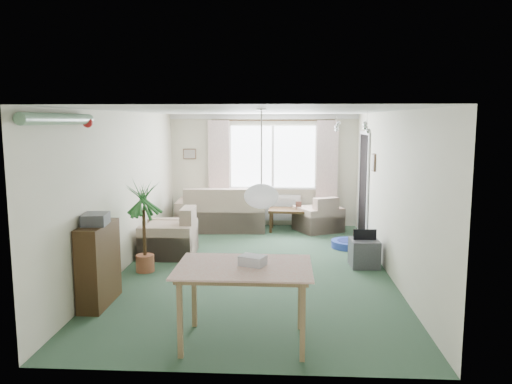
# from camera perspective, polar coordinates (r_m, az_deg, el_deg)

# --- Properties ---
(ground) EXTENTS (6.50, 6.50, 0.00)m
(ground) POSITION_cam_1_polar(r_m,az_deg,el_deg) (7.80, -0.12, -8.71)
(ground) COLOR #2A4632
(window) EXTENTS (1.80, 0.03, 1.30)m
(window) POSITION_cam_1_polar(r_m,az_deg,el_deg) (10.71, 1.94, 4.07)
(window) COLOR white
(curtain_rod) EXTENTS (2.60, 0.03, 0.03)m
(curtain_rod) POSITION_cam_1_polar(r_m,az_deg,el_deg) (10.61, 1.95, 8.19)
(curtain_rod) COLOR black
(curtain_left) EXTENTS (0.45, 0.08, 2.00)m
(curtain_left) POSITION_cam_1_polar(r_m,az_deg,el_deg) (10.72, -4.24, 2.82)
(curtain_left) COLOR beige
(curtain_right) EXTENTS (0.45, 0.08, 2.00)m
(curtain_right) POSITION_cam_1_polar(r_m,az_deg,el_deg) (10.67, 8.11, 2.74)
(curtain_right) COLOR beige
(radiator) EXTENTS (1.20, 0.10, 0.55)m
(radiator) POSITION_cam_1_polar(r_m,az_deg,el_deg) (10.81, 1.91, -1.77)
(radiator) COLOR white
(doorway) EXTENTS (0.03, 0.95, 2.00)m
(doorway) POSITION_cam_1_polar(r_m,az_deg,el_deg) (9.86, 12.22, 0.61)
(doorway) COLOR black
(pendant_lamp) EXTENTS (0.36, 0.36, 0.36)m
(pendant_lamp) POSITION_cam_1_polar(r_m,az_deg,el_deg) (5.22, 0.62, -0.48)
(pendant_lamp) COLOR white
(tinsel_garland) EXTENTS (1.60, 1.60, 0.12)m
(tinsel_garland) POSITION_cam_1_polar(r_m,az_deg,el_deg) (5.66, -21.54, 7.76)
(tinsel_garland) COLOR #196626
(bauble_cluster_a) EXTENTS (0.20, 0.20, 0.20)m
(bauble_cluster_a) POSITION_cam_1_polar(r_m,az_deg,el_deg) (8.40, 9.20, 7.76)
(bauble_cluster_a) COLOR silver
(bauble_cluster_b) EXTENTS (0.20, 0.20, 0.20)m
(bauble_cluster_b) POSITION_cam_1_polar(r_m,az_deg,el_deg) (7.25, 12.58, 7.62)
(bauble_cluster_b) COLOR silver
(wall_picture_back) EXTENTS (0.28, 0.03, 0.22)m
(wall_picture_back) POSITION_cam_1_polar(r_m,az_deg,el_deg) (10.90, -7.59, 4.34)
(wall_picture_back) COLOR brown
(wall_picture_right) EXTENTS (0.03, 0.24, 0.30)m
(wall_picture_right) POSITION_cam_1_polar(r_m,az_deg,el_deg) (8.82, 13.31, 3.30)
(wall_picture_right) COLOR brown
(sofa) EXTENTS (1.86, 1.05, 0.91)m
(sofa) POSITION_cam_1_polar(r_m,az_deg,el_deg) (10.44, -3.98, -1.83)
(sofa) COLOR beige
(sofa) RESTS_ON ground
(armchair_corner) EXTENTS (1.08, 1.06, 0.73)m
(armchair_corner) POSITION_cam_1_polar(r_m,az_deg,el_deg) (10.38, 7.13, -2.44)
(armchair_corner) COLOR #C6B396
(armchair_corner) RESTS_ON ground
(armchair_left) EXTENTS (0.89, 0.94, 0.82)m
(armchair_left) POSITION_cam_1_polar(r_m,az_deg,el_deg) (8.57, -9.94, -4.45)
(armchair_left) COLOR beige
(armchair_left) RESTS_ON ground
(coffee_table) EXTENTS (1.03, 0.60, 0.45)m
(coffee_table) POSITION_cam_1_polar(r_m,az_deg,el_deg) (10.36, 4.29, -3.20)
(coffee_table) COLOR black
(coffee_table) RESTS_ON ground
(photo_frame) EXTENTS (0.12, 0.04, 0.16)m
(photo_frame) POSITION_cam_1_polar(r_m,az_deg,el_deg) (10.31, 4.89, -1.52)
(photo_frame) COLOR brown
(photo_frame) RESTS_ON coffee_table
(bookshelf) EXTENTS (0.28, 0.83, 1.01)m
(bookshelf) POSITION_cam_1_polar(r_m,az_deg,el_deg) (6.51, -17.54, -7.89)
(bookshelf) COLOR black
(bookshelf) RESTS_ON ground
(hifi_box) EXTENTS (0.32, 0.38, 0.14)m
(hifi_box) POSITION_cam_1_polar(r_m,az_deg,el_deg) (6.33, -17.87, -2.97)
(hifi_box) COLOR #3C3D41
(hifi_box) RESTS_ON bookshelf
(houseplant) EXTENTS (0.71, 0.71, 1.38)m
(houseplant) POSITION_cam_1_polar(r_m,az_deg,el_deg) (7.66, -12.68, -3.90)
(houseplant) COLOR #22531C
(houseplant) RESTS_ON ground
(dining_table) EXTENTS (1.27, 0.85, 0.79)m
(dining_table) POSITION_cam_1_polar(r_m,az_deg,el_deg) (5.22, -1.37, -12.83)
(dining_table) COLOR tan
(dining_table) RESTS_ON ground
(gift_box) EXTENTS (0.30, 0.26, 0.12)m
(gift_box) POSITION_cam_1_polar(r_m,az_deg,el_deg) (5.09, -0.39, -7.94)
(gift_box) COLOR #B4B2BE
(gift_box) RESTS_ON dining_table
(tv_cube) EXTENTS (0.45, 0.49, 0.43)m
(tv_cube) POSITION_cam_1_polar(r_m,az_deg,el_deg) (8.03, 12.25, -6.82)
(tv_cube) COLOR #3C3C41
(tv_cube) RESTS_ON ground
(pet_bed) EXTENTS (0.73, 0.73, 0.13)m
(pet_bed) POSITION_cam_1_polar(r_m,az_deg,el_deg) (9.17, 10.55, -5.86)
(pet_bed) COLOR #212E98
(pet_bed) RESTS_ON ground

